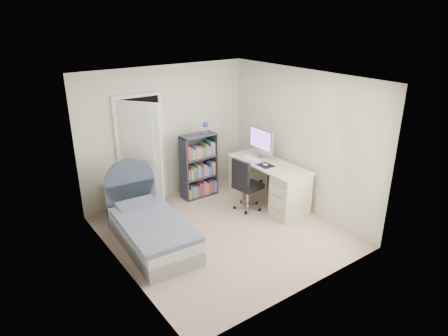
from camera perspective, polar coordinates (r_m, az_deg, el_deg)
room_shell at (r=6.11m, az=-0.26°, el=1.05°), size 3.50×3.70×2.60m
door at (r=7.18m, az=-11.83°, el=1.93°), size 0.92×0.67×2.06m
bed at (r=6.34m, az=-10.45°, el=-8.48°), size 0.98×1.91×1.14m
nightstand at (r=7.25m, az=-14.98°, el=-3.38°), size 0.44×0.44×0.64m
floor_lamp at (r=7.42m, az=-12.72°, el=-1.49°), size 0.19×0.19×1.35m
bookcase at (r=7.67m, az=-3.54°, el=-0.07°), size 0.70×0.30×1.48m
desk at (r=7.44m, az=6.26°, el=-1.90°), size 0.67×1.67×1.37m
office_chair at (r=7.13m, az=3.03°, el=-2.06°), size 0.52×0.53×0.98m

